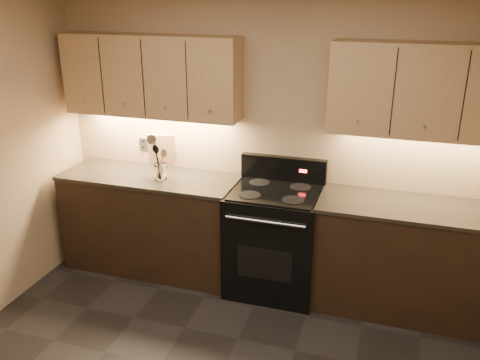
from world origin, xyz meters
TOP-DOWN VIEW (x-y plane):
  - wall_back at (0.00, 2.00)m, footprint 4.00×0.04m
  - counter_left at (-1.10, 1.70)m, footprint 1.62×0.62m
  - counter_right at (1.18, 1.70)m, footprint 1.46×0.62m
  - stove at (0.08, 1.68)m, footprint 0.76×0.68m
  - upper_cab_left at (-1.10, 1.85)m, footprint 1.60×0.30m
  - upper_cab_right at (1.18, 1.85)m, footprint 1.44×0.30m
  - outlet_plate at (-1.30, 1.99)m, footprint 0.08×0.01m
  - utensil_crock at (-0.96, 1.65)m, footprint 0.12×0.12m
  - cutting_board at (-1.08, 1.95)m, footprint 0.28×0.16m
  - wooden_spoon at (-0.99, 1.64)m, footprint 0.15×0.07m
  - black_spoon at (-0.98, 1.67)m, footprint 0.07×0.15m
  - steel_spatula at (-0.93, 1.66)m, footprint 0.19×0.13m
  - steel_skimmer at (-0.93, 1.64)m, footprint 0.22×0.15m

SIDE VIEW (x-z plane):
  - counter_left at x=-1.10m, z-range 0.00..0.93m
  - counter_right at x=1.18m, z-range 0.00..0.93m
  - stove at x=0.08m, z-range -0.09..1.05m
  - utensil_crock at x=-0.96m, z-range 0.92..1.06m
  - wooden_spoon at x=-0.99m, z-range 0.94..1.23m
  - cutting_board at x=-1.08m, z-range 0.93..1.26m
  - black_spoon at x=-0.98m, z-range 0.94..1.27m
  - steel_spatula at x=-0.93m, z-range 0.94..1.29m
  - outlet_plate at x=-1.30m, z-range 1.06..1.18m
  - steel_skimmer at x=-0.93m, z-range 0.94..1.33m
  - wall_back at x=0.00m, z-range 0.00..2.60m
  - upper_cab_left at x=-1.10m, z-range 1.45..2.15m
  - upper_cab_right at x=1.18m, z-range 1.45..2.15m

